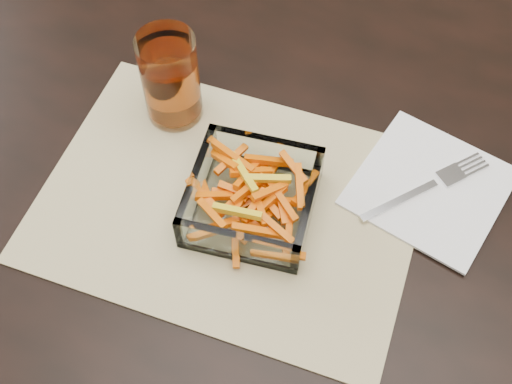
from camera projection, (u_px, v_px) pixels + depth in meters
The scene contains 6 objects.
dining_table at pixel (363, 231), 0.86m from camera, with size 1.60×0.90×0.75m.
placemat at pixel (229, 202), 0.78m from camera, with size 0.45×0.33×0.00m, color tan.
glass_bowl at pixel (252, 199), 0.75m from camera, with size 0.16×0.16×0.06m.
tumbler at pixel (171, 81), 0.80m from camera, with size 0.07×0.07×0.13m.
napkin at pixel (430, 187), 0.79m from camera, with size 0.17×0.17×0.00m, color white.
fork at pixel (429, 186), 0.79m from camera, with size 0.13×0.15×0.00m.
Camera 1 is at (0.03, -0.43, 1.42)m, focal length 45.00 mm.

